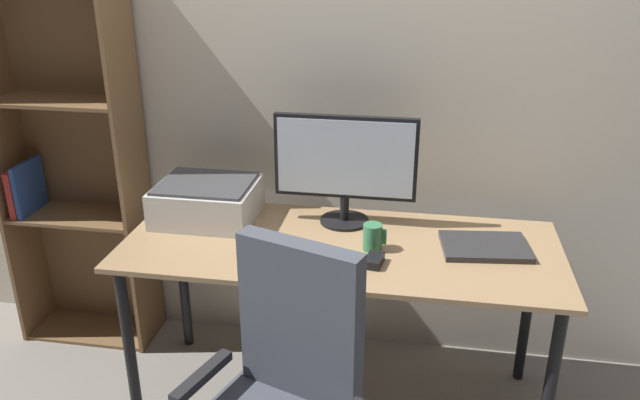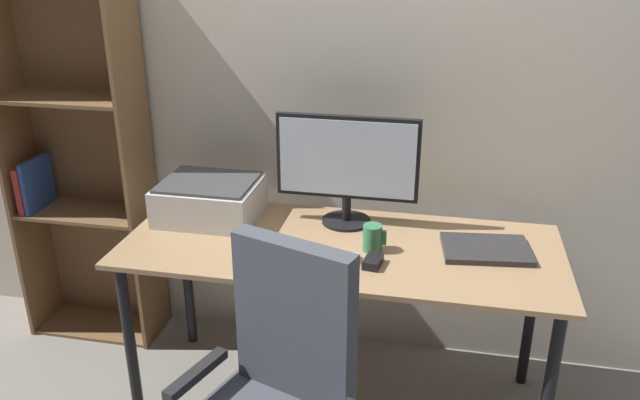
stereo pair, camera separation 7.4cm
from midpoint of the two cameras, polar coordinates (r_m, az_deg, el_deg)
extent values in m
plane|color=gray|center=(2.84, 2.44, -17.45)|extent=(12.00, 12.00, 0.00)
cube|color=beige|center=(2.73, 4.68, 11.42)|extent=(6.40, 0.10, 2.60)
cube|color=tan|center=(2.44, 2.72, -4.18)|extent=(1.67, 0.69, 0.02)
cylinder|color=black|center=(2.62, -15.87, -12.49)|extent=(0.04, 0.04, 0.72)
cylinder|color=black|center=(2.42, 20.60, -16.47)|extent=(0.04, 0.04, 0.72)
cylinder|color=black|center=(3.05, -11.15, -6.66)|extent=(0.04, 0.04, 0.72)
cylinder|color=black|center=(2.88, 19.12, -9.46)|extent=(0.04, 0.04, 0.72)
cylinder|color=black|center=(2.61, 3.18, -1.88)|extent=(0.20, 0.20, 0.01)
cylinder|color=black|center=(2.59, 3.21, -0.75)|extent=(0.04, 0.04, 0.10)
cube|color=black|center=(2.51, 3.32, 3.83)|extent=(0.57, 0.03, 0.34)
cube|color=silver|center=(2.50, 3.27, 3.72)|extent=(0.54, 0.01, 0.31)
cube|color=#B7BABC|center=(2.31, 0.72, -5.20)|extent=(0.29, 0.12, 0.02)
cube|color=black|center=(2.28, 5.71, -5.52)|extent=(0.07, 0.10, 0.03)
cylinder|color=#387F51|center=(2.37, 5.62, -3.41)|extent=(0.07, 0.07, 0.10)
cube|color=#387F51|center=(2.37, 6.69, -3.38)|extent=(0.02, 0.01, 0.06)
cube|color=#2D2D30|center=(2.46, 15.51, -4.28)|extent=(0.34, 0.27, 0.02)
cube|color=silver|center=(2.66, -9.08, -0.02)|extent=(0.40, 0.34, 0.15)
cube|color=#424244|center=(2.63, -9.18, 1.60)|extent=(0.37, 0.31, 0.01)
cube|color=#474C56|center=(1.96, -1.22, -10.68)|extent=(0.40, 0.20, 0.52)
cube|color=#232326|center=(2.06, -9.99, -15.11)|extent=(0.12, 0.26, 0.03)
cube|color=brown|center=(3.23, -24.94, 3.82)|extent=(0.02, 0.28, 1.80)
cube|color=brown|center=(2.92, -15.31, 3.32)|extent=(0.02, 0.28, 1.80)
cube|color=brown|center=(3.18, -19.15, 4.39)|extent=(0.62, 0.01, 1.80)
cube|color=brown|center=(3.44, -18.35, -10.58)|extent=(0.58, 0.26, 0.02)
cube|color=brown|center=(3.16, -19.71, -1.04)|extent=(0.58, 0.26, 0.02)
cube|color=brown|center=(3.00, -21.07, 8.48)|extent=(0.58, 0.26, 0.02)
cube|color=#B22D28|center=(3.24, -23.83, 1.19)|extent=(0.03, 0.22, 0.22)
cube|color=#28478C|center=(3.22, -23.41, 1.36)|extent=(0.02, 0.22, 0.25)
camera|label=1|loc=(0.04, -89.09, 0.38)|focal=35.65mm
camera|label=2|loc=(0.04, 90.91, -0.38)|focal=35.65mm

